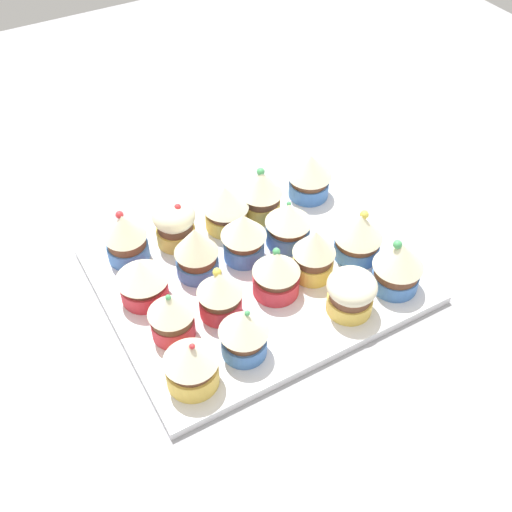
# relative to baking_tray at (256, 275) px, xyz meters

# --- Properties ---
(ground_plane) EXTENTS (1.80, 1.80, 0.03)m
(ground_plane) POSITION_rel_baking_tray_xyz_m (0.00, 0.00, -0.02)
(ground_plane) COLOR #9E9EA3
(baking_tray) EXTENTS (0.32, 0.39, 0.01)m
(baking_tray) POSITION_rel_baking_tray_xyz_m (0.00, 0.00, 0.00)
(baking_tray) COLOR silver
(baking_tray) RESTS_ON ground_plane
(cupcake_0) EXTENTS (0.06, 0.06, 0.08)m
(cupcake_0) POSITION_rel_baking_tray_xyz_m (-0.11, -0.14, 0.04)
(cupcake_0) COLOR #477AC6
(cupcake_0) RESTS_ON baking_tray
(cupcake_1) EXTENTS (0.07, 0.07, 0.07)m
(cupcake_1) POSITION_rel_baking_tray_xyz_m (-0.03, -0.14, 0.04)
(cupcake_1) COLOR #D1333D
(cupcake_1) RESTS_ON baking_tray
(cupcake_2) EXTENTS (0.06, 0.06, 0.07)m
(cupcake_2) POSITION_rel_baking_tray_xyz_m (0.04, -0.14, 0.04)
(cupcake_2) COLOR #D1333D
(cupcake_2) RESTS_ON baking_tray
(cupcake_3) EXTENTS (0.06, 0.06, 0.07)m
(cupcake_3) POSITION_rel_baking_tray_xyz_m (0.11, -0.15, 0.04)
(cupcake_3) COLOR #EFC651
(cupcake_3) RESTS_ON baking_tray
(cupcake_4) EXTENTS (0.06, 0.06, 0.07)m
(cupcake_4) POSITION_rel_baking_tray_xyz_m (-0.11, -0.07, 0.04)
(cupcake_4) COLOR #EFC651
(cupcake_4) RESTS_ON baking_tray
(cupcake_5) EXTENTS (0.06, 0.06, 0.08)m
(cupcake_5) POSITION_rel_baking_tray_xyz_m (-0.04, -0.07, 0.05)
(cupcake_5) COLOR #477AC6
(cupcake_5) RESTS_ON baking_tray
(cupcake_6) EXTENTS (0.06, 0.06, 0.07)m
(cupcake_6) POSITION_rel_baking_tray_xyz_m (0.04, -0.07, 0.04)
(cupcake_6) COLOR #D1333D
(cupcake_6) RESTS_ON baking_tray
(cupcake_7) EXTENTS (0.06, 0.06, 0.07)m
(cupcake_7) POSITION_rel_baking_tray_xyz_m (0.10, -0.08, 0.04)
(cupcake_7) COLOR #477AC6
(cupcake_7) RESTS_ON baking_tray
(cupcake_8) EXTENTS (0.06, 0.06, 0.07)m
(cupcake_8) POSITION_rel_baking_tray_xyz_m (-0.10, 0.01, 0.04)
(cupcake_8) COLOR #EFC651
(cupcake_8) RESTS_ON baking_tray
(cupcake_9) EXTENTS (0.06, 0.06, 0.07)m
(cupcake_9) POSITION_rel_baking_tray_xyz_m (-0.03, -0.00, 0.05)
(cupcake_9) COLOR #477AC6
(cupcake_9) RESTS_ON baking_tray
(cupcake_10) EXTENTS (0.06, 0.06, 0.07)m
(cupcake_10) POSITION_rel_baking_tray_xyz_m (0.04, 0.01, 0.04)
(cupcake_10) COLOR #D1333D
(cupcake_10) RESTS_ON baking_tray
(cupcake_11) EXTENTS (0.06, 0.06, 0.08)m
(cupcake_11) POSITION_rel_baking_tray_xyz_m (-0.10, 0.06, 0.05)
(cupcake_11) COLOR #EFC651
(cupcake_11) RESTS_ON baking_tray
(cupcake_12) EXTENTS (0.06, 0.06, 0.07)m
(cupcake_12) POSITION_rel_baking_tray_xyz_m (-0.03, 0.07, 0.04)
(cupcake_12) COLOR #477AC6
(cupcake_12) RESTS_ON baking_tray
(cupcake_13) EXTENTS (0.06, 0.06, 0.08)m
(cupcake_13) POSITION_rel_baking_tray_xyz_m (0.04, 0.06, 0.05)
(cupcake_13) COLOR #EFC651
(cupcake_13) RESTS_ON baking_tray
(cupcake_14) EXTENTS (0.06, 0.06, 0.06)m
(cupcake_14) POSITION_rel_baking_tray_xyz_m (0.11, 0.07, 0.04)
(cupcake_14) COLOR #EFC651
(cupcake_14) RESTS_ON baking_tray
(cupcake_15) EXTENTS (0.07, 0.07, 0.07)m
(cupcake_15) POSITION_rel_baking_tray_xyz_m (-0.10, 0.15, 0.04)
(cupcake_15) COLOR #477AC6
(cupcake_15) RESTS_ON baking_tray
(cupcake_16) EXTENTS (0.06, 0.06, 0.07)m
(cupcake_16) POSITION_rel_baking_tray_xyz_m (0.04, 0.13, 0.04)
(cupcake_16) COLOR #477AC6
(cupcake_16) RESTS_ON baking_tray
(cupcake_17) EXTENTS (0.06, 0.06, 0.08)m
(cupcake_17) POSITION_rel_baking_tray_xyz_m (0.11, 0.14, 0.04)
(cupcake_17) COLOR #477AC6
(cupcake_17) RESTS_ON baking_tray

